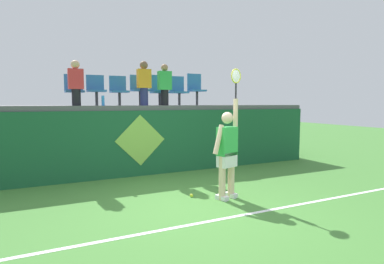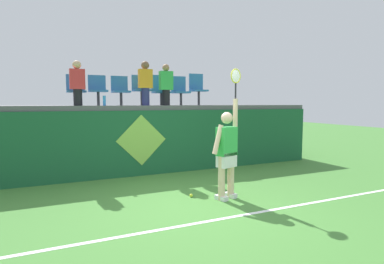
# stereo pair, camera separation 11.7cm
# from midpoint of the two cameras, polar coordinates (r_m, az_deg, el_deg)

# --- Properties ---
(ground_plane) EXTENTS (40.00, 40.00, 0.00)m
(ground_plane) POSITION_cam_midpoint_polar(r_m,az_deg,el_deg) (5.64, 0.44, -13.57)
(ground_plane) COLOR #478438
(court_back_wall) EXTENTS (10.12, 0.20, 1.64)m
(court_back_wall) POSITION_cam_midpoint_polar(r_m,az_deg,el_deg) (8.04, -8.50, -1.92)
(court_back_wall) COLOR #195633
(court_back_wall) RESTS_ON ground_plane
(spectator_platform) EXTENTS (10.12, 3.17, 0.12)m
(spectator_platform) POSITION_cam_midpoint_polar(r_m,az_deg,el_deg) (9.46, -11.33, 4.46)
(spectator_platform) COLOR #56565B
(spectator_platform) RESTS_ON court_back_wall
(court_baseline_stripe) EXTENTS (9.11, 0.08, 0.01)m
(court_baseline_stripe) POSITION_cam_midpoint_polar(r_m,az_deg,el_deg) (5.08, 3.87, -15.70)
(court_baseline_stripe) COLOR white
(court_baseline_stripe) RESTS_ON ground_plane
(tennis_player) EXTENTS (0.73, 0.36, 2.48)m
(tennis_player) POSITION_cam_midpoint_polar(r_m,az_deg,el_deg) (5.96, 5.88, -3.34)
(tennis_player) COLOR white
(tennis_player) RESTS_ON ground_plane
(tennis_ball) EXTENTS (0.07, 0.07, 0.07)m
(tennis_ball) POSITION_cam_midpoint_polar(r_m,az_deg,el_deg) (6.20, -0.63, -11.50)
(tennis_ball) COLOR #D1E533
(tennis_ball) RESTS_ON ground_plane
(water_bottle) EXTENTS (0.07, 0.07, 0.24)m
(water_bottle) POSITION_cam_midpoint_polar(r_m,az_deg,el_deg) (7.84, -16.35, 5.52)
(water_bottle) COLOR #338CE5
(water_bottle) RESTS_ON spectator_platform
(stadium_chair_0) EXTENTS (0.44, 0.42, 0.78)m
(stadium_chair_0) POSITION_cam_midpoint_polar(r_m,az_deg,el_deg) (8.33, -21.09, 7.42)
(stadium_chair_0) COLOR #38383D
(stadium_chair_0) RESTS_ON spectator_platform
(stadium_chair_1) EXTENTS (0.44, 0.42, 0.78)m
(stadium_chair_1) POSITION_cam_midpoint_polar(r_m,az_deg,el_deg) (8.38, -17.51, 7.59)
(stadium_chair_1) COLOR #38383D
(stadium_chair_1) RESTS_ON spectator_platform
(stadium_chair_2) EXTENTS (0.44, 0.42, 0.78)m
(stadium_chair_2) POSITION_cam_midpoint_polar(r_m,az_deg,el_deg) (8.49, -13.62, 7.62)
(stadium_chair_2) COLOR #38383D
(stadium_chair_2) RESTS_ON spectator_platform
(stadium_chair_3) EXTENTS (0.44, 0.42, 0.82)m
(stadium_chair_3) POSITION_cam_midpoint_polar(r_m,az_deg,el_deg) (8.62, -9.99, 7.91)
(stadium_chair_3) COLOR #38383D
(stadium_chair_3) RESTS_ON spectator_platform
(stadium_chair_4) EXTENTS (0.44, 0.42, 0.84)m
(stadium_chair_4) POSITION_cam_midpoint_polar(r_m,az_deg,el_deg) (8.80, -6.49, 7.80)
(stadium_chair_4) COLOR #38383D
(stadium_chair_4) RESTS_ON spectator_platform
(stadium_chair_5) EXTENTS (0.44, 0.42, 0.83)m
(stadium_chair_5) POSITION_cam_midpoint_polar(r_m,az_deg,el_deg) (9.01, -2.91, 7.75)
(stadium_chair_5) COLOR #38383D
(stadium_chair_5) RESTS_ON spectator_platform
(stadium_chair_6) EXTENTS (0.44, 0.42, 0.92)m
(stadium_chair_6) POSITION_cam_midpoint_polar(r_m,az_deg,el_deg) (9.24, 0.33, 8.10)
(stadium_chair_6) COLOR #38383D
(stadium_chair_6) RESTS_ON spectator_platform
(spectator_0) EXTENTS (0.34, 0.20, 1.05)m
(spectator_0) POSITION_cam_midpoint_polar(r_m,az_deg,el_deg) (7.87, -20.85, 8.49)
(spectator_0) COLOR black
(spectator_0) RESTS_ON spectator_platform
(spectator_1) EXTENTS (0.34, 0.21, 1.13)m
(spectator_1) POSITION_cam_midpoint_polar(r_m,az_deg,el_deg) (8.21, -9.16, 8.97)
(spectator_1) COLOR navy
(spectator_1) RESTS_ON spectator_platform
(spectator_2) EXTENTS (0.34, 0.20, 1.08)m
(spectator_2) POSITION_cam_midpoint_polar(r_m,az_deg,el_deg) (8.36, -5.42, 8.69)
(spectator_2) COLOR black
(spectator_2) RESTS_ON spectator_platform
(wall_signage_mount) EXTENTS (1.27, 0.01, 1.54)m
(wall_signage_mount) POSITION_cam_midpoint_polar(r_m,az_deg,el_deg) (8.03, -9.72, -7.89)
(wall_signage_mount) COLOR #195633
(wall_signage_mount) RESTS_ON ground_plane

